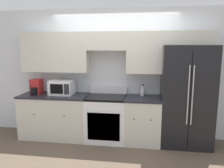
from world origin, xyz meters
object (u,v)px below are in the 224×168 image
Objects in this scene: oven_range at (106,118)px; bottle at (143,91)px; microwave at (62,87)px; refrigerator at (186,96)px.

bottle is (0.70, 0.18, 0.53)m from oven_range.
microwave is at bearing 175.81° from oven_range.
refrigerator is 8.29× the size of bottle.
oven_range is 1.59m from refrigerator.
refrigerator is 4.03× the size of microwave.
oven_range is 0.56× the size of refrigerator.
microwave is 2.06× the size of bottle.
refrigerator is at bearing -9.55° from bottle.
microwave reaches higher than bottle.
microwave is at bearing 179.45° from refrigerator.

